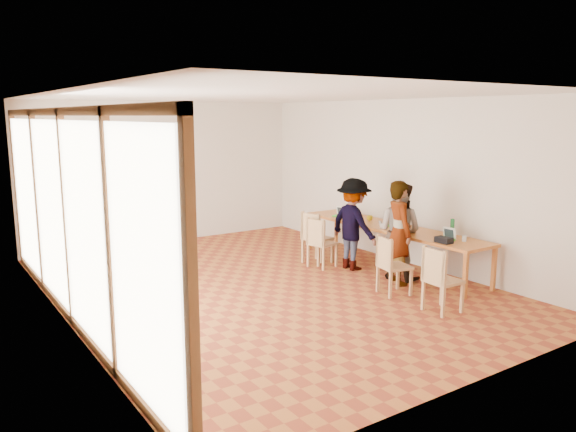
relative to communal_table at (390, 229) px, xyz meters
name	(u,v)px	position (x,y,z in m)	size (l,w,h in m)	color
ground	(265,286)	(-2.50, 0.25, -0.70)	(8.00, 8.00, 0.00)	#A65A28
wall_back	(165,173)	(-2.50, 4.25, 0.80)	(6.00, 0.10, 3.00)	beige
wall_front	(479,241)	(-2.50, -3.75, 0.80)	(6.00, 0.10, 3.00)	beige
wall_right	(402,181)	(0.50, 0.25, 0.80)	(0.10, 8.00, 3.00)	beige
window_wall	(65,212)	(-5.46, 0.25, 0.80)	(0.10, 8.00, 3.00)	white
ceiling	(263,94)	(-2.50, 0.25, 2.32)	(6.00, 8.00, 0.04)	white
communal_table	(390,229)	(0.00, 0.00, 0.00)	(0.80, 4.00, 0.75)	#BF692A
side_table	(107,240)	(-4.44, 2.05, -0.03)	(0.90, 0.90, 0.75)	#BF692A
chair_near	(439,273)	(-1.15, -2.12, -0.14)	(0.45, 0.45, 0.49)	tan
chair_mid	(389,259)	(-1.15, -1.16, -0.15)	(0.50, 0.50, 0.48)	tan
chair_far	(319,238)	(-1.09, 0.66, -0.15)	(0.50, 0.50, 0.48)	tan
chair_empty	(314,232)	(-1.00, 0.94, -0.11)	(0.53, 0.53, 0.51)	tan
chair_spare	(103,241)	(-4.32, 2.71, -0.19)	(0.55, 0.55, 0.45)	tan
person_near	(399,233)	(-0.60, -0.81, 0.14)	(0.62, 0.40, 1.69)	gray
person_mid	(399,231)	(-0.40, -0.60, 0.11)	(0.79, 0.62, 1.63)	gray
person_far	(354,224)	(-0.63, 0.27, 0.11)	(1.05, 0.60, 1.63)	gray
laptop_near	(448,236)	(-0.03, -1.32, 0.10)	(0.23, 0.25, 0.20)	green
laptop_mid	(394,223)	(0.06, -0.02, 0.10)	(0.23, 0.26, 0.20)	green
laptop_far	(341,214)	(-0.10, 1.27, 0.10)	(0.28, 0.29, 0.20)	green
yellow_mug	(370,218)	(0.08, 0.63, 0.09)	(0.11, 0.11, 0.09)	#DDC00B
green_bottle	(452,227)	(0.27, -1.15, 0.19)	(0.07, 0.07, 0.28)	#237E3B
clear_glass	(464,239)	(0.09, -1.55, 0.09)	(0.07, 0.07, 0.09)	silver
condiment_cup	(454,236)	(0.14, -1.30, 0.08)	(0.08, 0.08, 0.06)	white
pink_phone	(338,214)	(0.01, 1.48, 0.05)	(0.05, 0.10, 0.01)	#D9394A
black_pouch	(444,240)	(-0.26, -1.44, 0.09)	(0.16, 0.26, 0.09)	black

